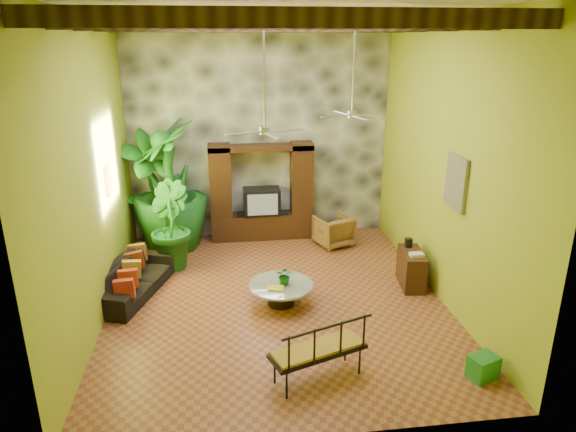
{
  "coord_description": "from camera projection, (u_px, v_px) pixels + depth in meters",
  "views": [
    {
      "loc": [
        -0.89,
        -8.4,
        4.59
      ],
      "look_at": [
        0.24,
        0.2,
        1.55
      ],
      "focal_mm": 32.0,
      "sensor_mm": 36.0,
      "label": 1
    }
  ],
  "objects": [
    {
      "name": "left_wall",
      "position": [
        91.0,
        173.0,
        8.29
      ],
      "size": [
        0.02,
        7.0,
        5.0
      ],
      "primitive_type": "cube",
      "color": "#9FB128",
      "rests_on": "ground"
    },
    {
      "name": "ceiling",
      "position": [
        274.0,
        8.0,
        7.83
      ],
      "size": [
        6.0,
        7.0,
        0.02
      ],
      "primitive_type": "cube",
      "color": "silver",
      "rests_on": "back_wall"
    },
    {
      "name": "wicker_armchair",
      "position": [
        334.0,
        231.0,
        11.85
      ],
      "size": [
        0.97,
        0.99,
        0.7
      ],
      "primitive_type": "imported",
      "rotation": [
        0.0,
        0.0,
        3.49
      ],
      "color": "olive",
      "rests_on": "ground"
    },
    {
      "name": "tall_plant_a",
      "position": [
        152.0,
        190.0,
        11.44
      ],
      "size": [
        1.72,
        1.59,
        2.7
      ],
      "primitive_type": "imported",
      "rotation": [
        0.0,
        0.0,
        0.59
      ],
      "color": "#196019",
      "rests_on": "ground"
    },
    {
      "name": "ceiling_fan_front",
      "position": [
        265.0,
        118.0,
        7.96
      ],
      "size": [
        1.28,
        1.28,
        1.86
      ],
      "color": "#AEADB2",
      "rests_on": "ceiling"
    },
    {
      "name": "iron_bench",
      "position": [
        319.0,
        348.0,
        7.04
      ],
      "size": [
        1.45,
        0.95,
        0.57
      ],
      "rotation": [
        0.0,
        0.0,
        0.34
      ],
      "color": "black",
      "rests_on": "ground"
    },
    {
      "name": "right_wall",
      "position": [
        445.0,
        162.0,
        9.03
      ],
      "size": [
        0.02,
        7.0,
        5.0
      ],
      "primitive_type": "cube",
      "color": "#9FB128",
      "rests_on": "ground"
    },
    {
      "name": "stone_accent_wall",
      "position": [
        259.0,
        132.0,
        11.88
      ],
      "size": [
        5.98,
        0.1,
        4.98
      ],
      "primitive_type": "cube",
      "color": "#35383D",
      "rests_on": "ground"
    },
    {
      "name": "ceiling_beams",
      "position": [
        274.0,
        24.0,
        7.91
      ],
      "size": [
        5.95,
        5.36,
        0.22
      ],
      "color": "#3D2A13",
      "rests_on": "ceiling"
    },
    {
      "name": "wall_art_painting",
      "position": [
        456.0,
        182.0,
        8.53
      ],
      "size": [
        0.06,
        0.7,
        0.9
      ],
      "primitive_type": "cube",
      "color": "#246186",
      "rests_on": "right_wall"
    },
    {
      "name": "coffee_table",
      "position": [
        281.0,
        291.0,
        9.24
      ],
      "size": [
        1.16,
        1.16,
        0.4
      ],
      "rotation": [
        0.0,
        0.0,
        0.05
      ],
      "color": "black",
      "rests_on": "ground"
    },
    {
      "name": "tall_plant_c",
      "position": [
        169.0,
        185.0,
        11.39
      ],
      "size": [
        1.92,
        1.92,
        2.94
      ],
      "primitive_type": "imported",
      "rotation": [
        0.0,
        0.0,
        4.9
      ],
      "color": "#185B1D",
      "rests_on": "ground"
    },
    {
      "name": "sofa",
      "position": [
        133.0,
        278.0,
        9.61
      ],
      "size": [
        1.48,
        2.3,
        0.63
      ],
      "primitive_type": "imported",
      "rotation": [
        0.0,
        0.0,
        1.25
      ],
      "color": "black",
      "rests_on": "ground"
    },
    {
      "name": "ceiling_fan_back",
      "position": [
        352.0,
        103.0,
        9.68
      ],
      "size": [
        1.28,
        1.28,
        1.86
      ],
      "color": "#AEADB2",
      "rests_on": "ceiling"
    },
    {
      "name": "side_console",
      "position": [
        411.0,
        269.0,
        9.91
      ],
      "size": [
        0.51,
        0.92,
        0.7
      ],
      "primitive_type": "cube",
      "rotation": [
        0.0,
        0.0,
        -0.13
      ],
      "color": "#341D10",
      "rests_on": "ground"
    },
    {
      "name": "tall_plant_b",
      "position": [
        169.0,
        226.0,
        10.55
      ],
      "size": [
        1.19,
        1.27,
        1.83
      ],
      "primitive_type": "imported",
      "rotation": [
        0.0,
        0.0,
        2.07
      ],
      "color": "#1A6320",
      "rests_on": "ground"
    },
    {
      "name": "wall_art_mask",
      "position": [
        109.0,
        181.0,
        9.36
      ],
      "size": [
        0.06,
        0.32,
        0.55
      ],
      "primitive_type": "cube",
      "color": "#BC7A16",
      "rests_on": "left_wall"
    },
    {
      "name": "ground",
      "position": [
        277.0,
        299.0,
        9.49
      ],
      "size": [
        7.0,
        7.0,
        0.0
      ],
      "primitive_type": "plane",
      "color": "brown",
      "rests_on": "ground"
    },
    {
      "name": "back_wall",
      "position": [
        259.0,
        132.0,
        11.94
      ],
      "size": [
        6.0,
        0.02,
        5.0
      ],
      "primitive_type": "cube",
      "color": "#9FB128",
      "rests_on": "ground"
    },
    {
      "name": "centerpiece_plant",
      "position": [
        285.0,
        275.0,
        9.13
      ],
      "size": [
        0.38,
        0.35,
        0.34
      ],
      "primitive_type": "imported",
      "rotation": [
        0.0,
        0.0,
        -0.33
      ],
      "color": "#185A17",
      "rests_on": "coffee_table"
    },
    {
      "name": "yellow_tray",
      "position": [
        276.0,
        288.0,
        9.01
      ],
      "size": [
        0.31,
        0.25,
        0.03
      ],
      "primitive_type": "cube",
      "rotation": [
        0.0,
        0.0,
        -0.19
      ],
      "color": "gold",
      "rests_on": "coffee_table"
    },
    {
      "name": "green_bin",
      "position": [
        483.0,
        367.0,
        7.26
      ],
      "size": [
        0.47,
        0.41,
        0.34
      ],
      "primitive_type": "cube",
      "rotation": [
        0.0,
        0.0,
        0.34
      ],
      "color": "#207B22",
      "rests_on": "ground"
    },
    {
      "name": "entertainment_center",
      "position": [
        262.0,
        199.0,
        12.1
      ],
      "size": [
        2.4,
        0.55,
        2.3
      ],
      "color": "#311C0D",
      "rests_on": "ground"
    }
  ]
}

